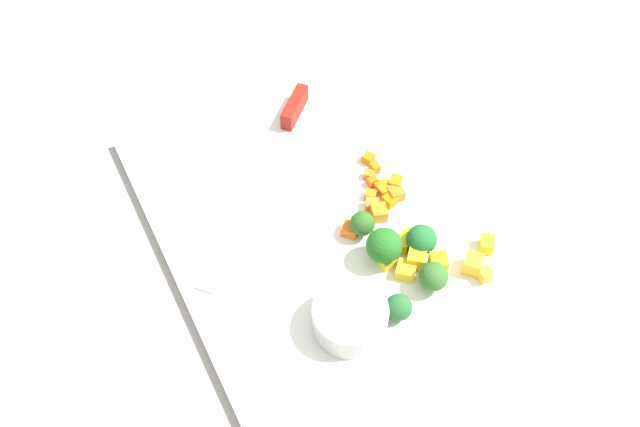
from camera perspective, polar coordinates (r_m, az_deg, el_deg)
name	(u,v)px	position (r m, az deg, el deg)	size (l,w,h in m)	color
ground_plane	(320,225)	(0.74, 0.00, -1.00)	(4.00, 4.00, 0.00)	gray
cutting_board	(320,222)	(0.74, 0.00, -0.73)	(0.43, 0.33, 0.01)	white
prep_bowl	(350,318)	(0.65, 2.56, -8.84)	(0.07, 0.07, 0.03)	#BABFB7
chef_knife	(277,143)	(0.79, -3.67, 6.03)	(0.21, 0.23, 0.02)	silver
carrot_dice_0	(369,175)	(0.77, 4.19, 3.29)	(0.01, 0.01, 0.01)	orange
carrot_dice_1	(369,158)	(0.78, 4.15, 4.70)	(0.01, 0.01, 0.01)	orange
carrot_dice_2	(372,205)	(0.74, 4.44, 0.71)	(0.01, 0.01, 0.01)	orange
carrot_dice_3	(350,229)	(0.72, 2.56, -1.35)	(0.02, 0.02, 0.01)	orange
carrot_dice_4	(375,168)	(0.77, 4.70, 3.89)	(0.01, 0.01, 0.01)	orange
carrot_dice_5	(369,220)	(0.73, 4.16, -0.55)	(0.01, 0.01, 0.01)	orange
carrot_dice_6	(394,181)	(0.76, 6.27, 2.76)	(0.01, 0.02, 0.02)	orange
carrot_dice_7	(358,221)	(0.72, 3.26, -0.63)	(0.01, 0.01, 0.01)	orange
carrot_dice_8	(372,197)	(0.75, 4.47, 1.37)	(0.01, 0.01, 0.01)	orange
carrot_dice_9	(386,191)	(0.75, 5.64, 1.88)	(0.02, 0.02, 0.01)	orange
carrot_dice_10	(396,193)	(0.75, 6.47, 1.71)	(0.02, 0.02, 0.01)	orange
carrot_dice_11	(373,182)	(0.76, 4.50, 2.71)	(0.01, 0.01, 0.01)	orange
carrot_dice_12	(390,201)	(0.74, 5.94, 1.10)	(0.01, 0.01, 0.01)	orange
carrot_dice_13	(379,213)	(0.73, 5.04, 0.08)	(0.02, 0.02, 0.02)	orange
pepper_dice_0	(399,245)	(0.71, 6.75, -2.64)	(0.01, 0.02, 0.01)	yellow
pepper_dice_1	(438,264)	(0.70, 10.01, -4.22)	(0.02, 0.02, 0.02)	yellow
pepper_dice_2	(406,270)	(0.69, 7.31, -4.81)	(0.02, 0.02, 0.01)	yellow
pepper_dice_3	(416,259)	(0.70, 8.21, -3.81)	(0.02, 0.02, 0.02)	yellow
pepper_dice_4	(408,237)	(0.72, 7.48, -1.98)	(0.01, 0.01, 0.01)	yellow
pepper_dice_5	(485,275)	(0.70, 13.82, -5.07)	(0.01, 0.01, 0.01)	yellow
pepper_dice_6	(387,262)	(0.70, 5.73, -4.13)	(0.01, 0.01, 0.01)	yellow
pepper_dice_7	(473,264)	(0.71, 12.84, -4.23)	(0.02, 0.02, 0.02)	yellow
pepper_dice_8	(487,244)	(0.72, 13.98, -2.56)	(0.01, 0.02, 0.02)	yellow
broccoli_floret_0	(399,307)	(0.66, 6.70, -7.93)	(0.03, 0.03, 0.03)	#8ABC61
broccoli_floret_1	(433,277)	(0.68, 9.61, -5.33)	(0.03, 0.03, 0.04)	#87BF69
broccoli_floret_2	(384,246)	(0.68, 5.46, -2.78)	(0.04, 0.04, 0.04)	#98AC5F
broccoli_floret_3	(421,240)	(0.70, 8.62, -2.23)	(0.03, 0.03, 0.03)	#8AB358
broccoli_floret_4	(362,224)	(0.71, 3.63, -0.88)	(0.03, 0.03, 0.03)	#94AC5E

